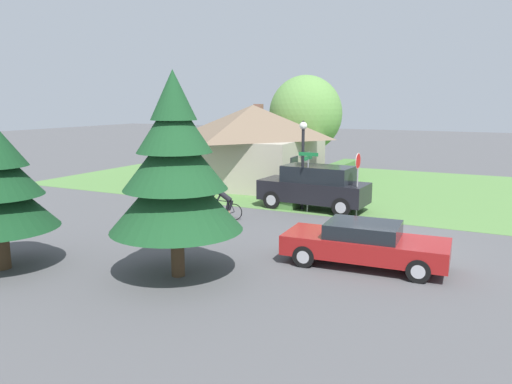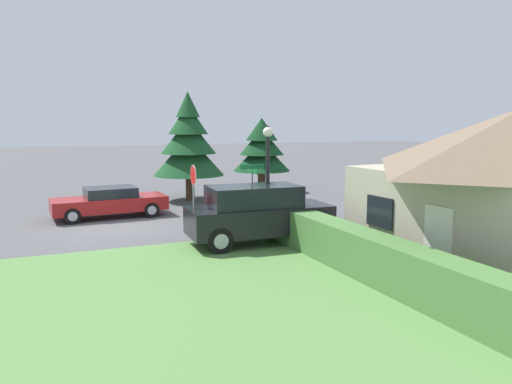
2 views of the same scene
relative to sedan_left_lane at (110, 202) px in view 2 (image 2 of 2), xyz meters
The scene contains 11 objects.
ground_plane 2.28m from the sedan_left_lane, ahead, with size 140.00×140.00×0.00m, color #515154.
grass_verge_right 14.27m from the sedan_left_lane, 16.26° to the left, with size 16.00×36.00×0.01m, color #568442.
hedge_row 12.54m from the sedan_left_lane, 24.74° to the left, with size 10.81×0.90×1.20m, color #4C7A3D.
sedan_left_lane is the anchor object (origin of this frame).
cyclist 7.57m from the sedan_left_lane, 63.80° to the left, with size 0.44×1.65×1.42m.
parked_suv_right 7.95m from the sedan_left_lane, 30.85° to the left, with size 2.12×4.96×1.99m.
stop_sign 6.71m from the sedan_left_lane, 17.43° to the left, with size 0.69×0.07×2.72m.
street_lamp 8.20m from the sedan_left_lane, 34.87° to the left, with size 0.34×0.34×4.02m.
street_name_sign 7.49m from the sedan_left_lane, 34.03° to the left, with size 0.90×0.90×2.65m.
conifer_tall_near 5.97m from the sedan_left_lane, 125.80° to the left, with size 3.67×3.67×5.68m.
conifer_tall_far 10.85m from the sedan_left_lane, 118.07° to the left, with size 3.39×3.39×4.36m.
Camera 2 is at (19.94, -2.54, 4.12)m, focal length 35.00 mm.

